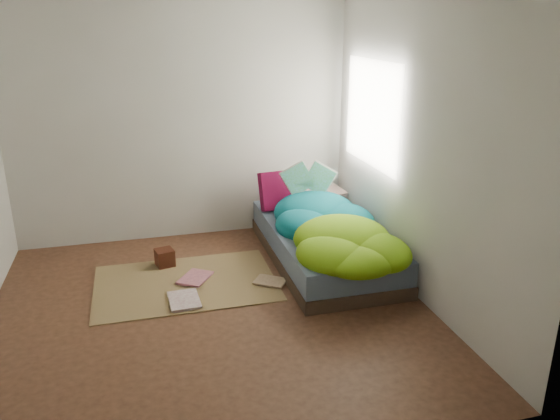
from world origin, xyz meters
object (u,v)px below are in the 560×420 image
(floor_book_a, at_px, (169,302))
(wooden_box, at_px, (165,258))
(bed, at_px, (324,244))
(open_book, at_px, (309,169))
(floor_book_b, at_px, (184,276))
(pillow_magenta, at_px, (279,190))

(floor_book_a, bearing_deg, wooden_box, 86.50)
(bed, distance_m, open_book, 0.77)
(open_book, height_order, floor_book_b, open_book)
(pillow_magenta, xyz_separation_m, floor_book_a, (-1.27, -1.19, -0.52))
(floor_book_a, bearing_deg, pillow_magenta, 41.10)
(pillow_magenta, height_order, open_book, open_book)
(bed, distance_m, floor_book_a, 1.64)
(pillow_magenta, relative_size, wooden_box, 2.50)
(wooden_box, bearing_deg, pillow_magenta, 18.48)
(wooden_box, xyz_separation_m, floor_book_b, (0.15, -0.32, -0.07))
(pillow_magenta, bearing_deg, floor_book_a, -142.39)
(wooden_box, bearing_deg, bed, -9.21)
(open_book, height_order, wooden_box, open_book)
(bed, bearing_deg, pillow_magenta, 112.62)
(floor_book_b, bearing_deg, pillow_magenta, 68.04)
(wooden_box, relative_size, floor_book_a, 0.48)
(open_book, distance_m, wooden_box, 1.67)
(floor_book_a, bearing_deg, floor_book_b, 68.17)
(pillow_magenta, distance_m, open_book, 0.44)
(open_book, xyz_separation_m, floor_book_a, (-1.51, -0.95, -0.79))
(pillow_magenta, relative_size, open_book, 0.89)
(bed, distance_m, pillow_magenta, 0.81)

